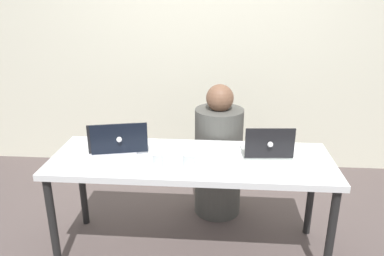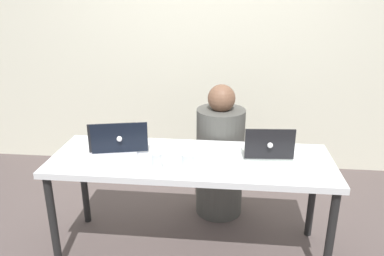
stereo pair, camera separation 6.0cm
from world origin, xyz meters
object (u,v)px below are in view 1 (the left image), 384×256
Objects in this scene: laptop_back_right at (267,149)px; laptop_front_left at (112,152)px; laptop_back_left at (120,145)px; water_glass_center at (189,163)px; water_glass_left at (158,163)px; person_at_center at (218,158)px.

laptop_back_right is 0.98m from laptop_front_left.
laptop_back_left is 0.53m from water_glass_center.
laptop_front_left is 3.34× the size of water_glass_center.
water_glass_center is at bearing 3.67° from water_glass_left.
laptop_back_left is at bearing -4.52° from laptop_back_right.
laptop_back_left is at bearing 153.00° from water_glass_center.
person_at_center is 0.84m from laptop_back_left.
laptop_back_right is at bearing 20.64° from water_glass_left.
laptop_back_left is 0.96m from laptop_back_right.
laptop_front_left reaches higher than water_glass_center.
laptop_back_left is at bearing 139.05° from water_glass_left.
laptop_front_left is at bearing 68.74° from laptop_back_left.
person_at_center is 0.62m from laptop_back_right.
laptop_back_left is at bearing 33.59° from person_at_center.
person_at_center is 2.65× the size of laptop_back_left.
water_glass_center is at bearing -26.82° from laptop_front_left.
laptop_back_right is 0.54m from water_glass_center.
person_at_center is at bearing 76.01° from water_glass_center.
laptop_back_left reaches higher than water_glass_left.
laptop_back_left is 1.15× the size of laptop_front_left.
water_glass_center is (-0.17, -0.69, 0.28)m from person_at_center.
laptop_front_left is at bearing 2.93° from laptop_back_right.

